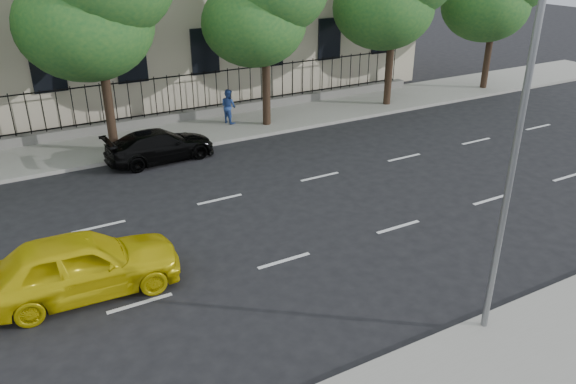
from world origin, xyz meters
name	(u,v)px	position (x,y,z in m)	size (l,w,h in m)	color
ground	(334,309)	(0.00, 0.00, 0.00)	(120.00, 120.00, 0.00)	black
far_sidewalk	(157,138)	(0.00, 14.00, 0.07)	(60.00, 4.00, 0.15)	gray
lane_markings	(249,227)	(0.00, 4.75, 0.01)	(49.60, 4.62, 0.01)	silver
iron_fence	(144,115)	(0.00, 15.70, 0.65)	(30.00, 0.50, 2.20)	slate
street_light	(500,103)	(2.50, -1.77, 5.15)	(0.25, 3.32, 8.05)	slate
yellow_taxi	(81,265)	(-5.06, 3.62, 0.81)	(1.92, 4.76, 1.62)	yellow
black_sedan	(160,145)	(-0.59, 11.50, 0.62)	(1.74, 4.28, 1.24)	black
pedestrian_far	(229,106)	(3.55, 14.22, 0.94)	(0.77, 0.60, 1.59)	navy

